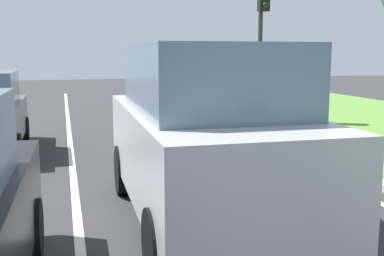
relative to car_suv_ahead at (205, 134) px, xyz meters
name	(u,v)px	position (x,y,z in m)	size (l,w,h in m)	color
ground_plane	(104,153)	(-0.89, 4.69, -1.17)	(60.00, 60.00, 0.00)	#2D2D30
lane_line_center	(71,155)	(-1.59, 4.69, -1.16)	(0.12, 32.00, 0.01)	silver
lane_line_right_edge	(257,145)	(2.71, 4.69, -1.16)	(0.12, 32.00, 0.01)	silver
curb_right	(276,142)	(3.21, 4.69, -1.11)	(0.24, 48.00, 0.12)	#9E9B93
car_suv_ahead	(205,134)	(0.00, 0.00, 0.00)	(2.03, 4.53, 2.28)	#B7BABF
traffic_light_near_right	(262,23)	(4.23, 8.03, 1.92)	(0.32, 0.50, 4.54)	#2D2D2D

